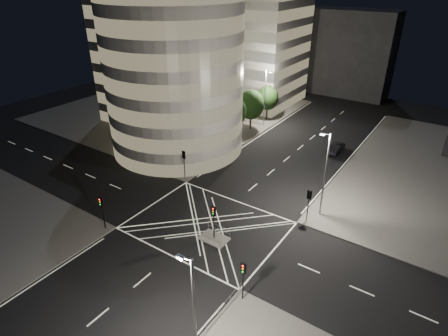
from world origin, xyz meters
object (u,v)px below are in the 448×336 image
Objects in this scene: street_lamp_right_far at (325,173)px; traffic_signal_island at (214,216)px; traffic_signal_fl at (184,159)px; street_lamp_left_near at (203,128)px; traffic_signal_nl at (102,207)px; street_lamp_right_near at (194,314)px; traffic_signal_fr at (309,200)px; sedan at (336,148)px; traffic_signal_nr at (243,274)px; central_island at (214,238)px; street_lamp_left_far at (265,96)px.

traffic_signal_island is at bearing -125.30° from street_lamp_right_far.
traffic_signal_fl is 5.86m from street_lamp_left_near.
street_lamp_right_near reaches higher than traffic_signal_nl.
traffic_signal_fr and traffic_signal_island have the same top height.
street_lamp_left_near is 1.00× the size of street_lamp_right_near.
traffic_signal_nr is at bearing 95.94° from sedan.
central_island is 0.30× the size of street_lamp_right_far.
traffic_signal_fr is 10.73m from traffic_signal_island.
sedan is at bearing 54.65° from traffic_signal_fl.
street_lamp_right_near reaches higher than sedan.
traffic_signal_fl is 0.40× the size of street_lamp_right_near.
street_lamp_left_near is at bearing 125.97° from street_lamp_right_near.
traffic_signal_fr is at bearing 37.69° from traffic_signal_nl.
street_lamp_right_near is (0.64, -20.80, 2.63)m from traffic_signal_fr.
street_lamp_left_far reaches higher than central_island.
traffic_signal_nl is 36.90m from street_lamp_left_far.
central_island is 0.75× the size of traffic_signal_fl.
traffic_signal_fr is 0.40× the size of street_lamp_left_near.
traffic_signal_nl is at bearing -142.31° from traffic_signal_fr.
sedan is (-4.24, 40.53, -4.79)m from street_lamp_right_near.
traffic_signal_nr and traffic_signal_island have the same top height.
street_lamp_left_near is 19.11m from street_lamp_right_far.
traffic_signal_nl is 1.00× the size of traffic_signal_nr.
street_lamp_left_near is 32.13m from street_lamp_right_near.
street_lamp_right_far is (0.64, 15.80, 2.63)m from traffic_signal_nr.
traffic_signal_fl and traffic_signal_fr have the same top height.
traffic_signal_fr is (17.60, 13.60, 0.00)m from traffic_signal_nl.
traffic_signal_fl is at bearing -88.43° from street_lamp_left_far.
traffic_signal_fr reaches higher than central_island.
sedan is (14.63, -3.47, -4.79)m from street_lamp_left_far.
traffic_signal_fr is 1.00× the size of traffic_signal_island.
traffic_signal_nr is at bearing -63.64° from street_lamp_left_far.
street_lamp_left_near is 1.00× the size of street_lamp_left_far.
street_lamp_right_far is 2.19× the size of sedan.
traffic_signal_nr is at bearing 95.04° from street_lamp_right_near.
street_lamp_left_near reaches higher than traffic_signal_nr.
street_lamp_right_near is at bearing -66.79° from street_lamp_left_far.
traffic_signal_nr is (6.80, -5.30, 2.84)m from central_island.
traffic_signal_fr is at bearing 91.75° from street_lamp_right_near.
traffic_signal_fl is 0.40× the size of street_lamp_left_far.
traffic_signal_fl is at bearing 142.46° from traffic_signal_island.
street_lamp_right_far is (18.87, -3.00, 0.00)m from street_lamp_left_near.
street_lamp_right_near is at bearing -88.25° from traffic_signal_fr.
street_lamp_right_far is (7.44, 10.50, 5.47)m from central_island.
street_lamp_right_far is (0.64, 2.20, 2.63)m from traffic_signal_fr.
street_lamp_left_near is at bearing 91.94° from traffic_signal_nl.
traffic_signal_island is 0.40× the size of street_lamp_left_near.
traffic_signal_island is at bearing -70.05° from street_lamp_left_far.
traffic_signal_nl is at bearing -153.86° from central_island.
sedan is (13.99, 19.73, -2.16)m from traffic_signal_fl.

